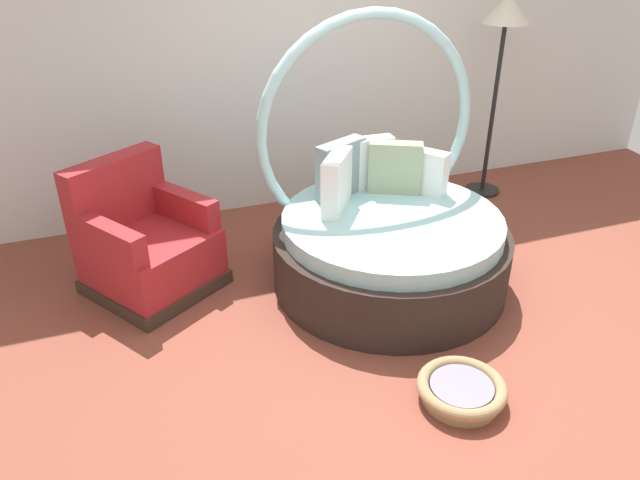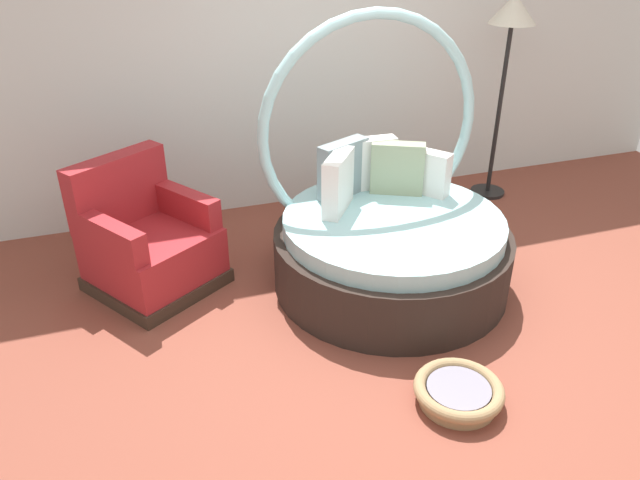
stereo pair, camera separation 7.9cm
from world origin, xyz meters
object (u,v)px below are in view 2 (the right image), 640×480
at_px(round_daybed, 388,233).
at_px(red_armchair, 148,244).
at_px(pet_basket, 458,392).
at_px(floor_lamp, 511,30).

relative_size(round_daybed, red_armchair, 1.71).
bearing_deg(round_daybed, pet_basket, -96.18).
height_order(red_armchair, pet_basket, red_armchair).
bearing_deg(red_armchair, floor_lamp, 10.47).
distance_m(pet_basket, floor_lamp, 3.31).
relative_size(round_daybed, floor_lamp, 1.04).
distance_m(round_daybed, red_armchair, 1.74).
xyz_separation_m(round_daybed, red_armchair, (-1.67, 0.49, -0.06)).
xyz_separation_m(red_armchair, pet_basket, (1.52, -1.83, -0.26)).
bearing_deg(round_daybed, floor_lamp, 34.86).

